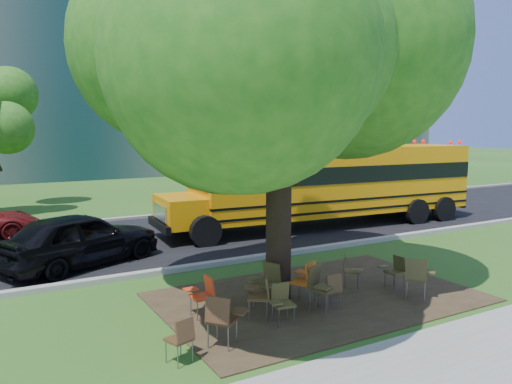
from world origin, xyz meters
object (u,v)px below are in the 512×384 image
main_tree (280,26)px  chair_0 (182,335)px  chair_8 (203,292)px  chair_12 (350,268)px  chair_6 (395,268)px  chair_11 (306,278)px  chair_9 (267,280)px  chair_4 (332,287)px  chair_10 (270,275)px  black_car (80,239)px  chair_5 (319,284)px  chair_3 (281,300)px  chair_1 (223,316)px  chair_7 (418,275)px  chair_2 (261,292)px  school_bus (333,180)px

main_tree → chair_0: main_tree is taller
chair_8 → chair_12: size_ratio=1.08×
chair_6 → chair_11: size_ratio=0.82×
chair_0 → chair_9: size_ratio=0.82×
chair_4 → chair_12: 1.57m
chair_10 → chair_4: bearing=57.9°
chair_6 → chair_12: 1.08m
chair_8 → black_car: bearing=15.5°
chair_5 → main_tree: bearing=-99.4°
chair_4 → chair_3: bearing=-171.6°
chair_9 → black_car: 5.97m
chair_3 → chair_5: bearing=-161.4°
chair_0 → chair_9: chair_9 is taller
main_tree → chair_1: size_ratio=9.87×
chair_4 → chair_12: size_ratio=1.01×
chair_7 → main_tree: bearing=-163.5°
chair_9 → black_car: (-2.85, 5.24, 0.18)m
chair_7 → black_car: size_ratio=0.22×
chair_8 → chair_7: bearing=-108.5°
chair_3 → chair_9: (0.24, 0.96, 0.09)m
chair_2 → chair_4: size_ratio=1.13×
chair_4 → chair_12: chair_4 is taller
chair_4 → chair_6: chair_4 is taller
chair_0 → chair_10: size_ratio=0.93×
chair_3 → chair_6: 3.59m
main_tree → chair_8: bearing=-174.2°
school_bus → chair_3: school_bus is taller
chair_2 → main_tree: bearing=-15.8°
chair_0 → chair_2: bearing=7.8°
main_tree → chair_8: size_ratio=11.27×
chair_3 → chair_8: 1.60m
chair_10 → black_car: size_ratio=0.18×
chair_3 → chair_9: 1.00m
chair_0 → black_car: (-0.34, 6.77, 0.29)m
chair_1 → chair_12: chair_1 is taller
chair_10 → school_bus: bearing=161.9°
chair_3 → chair_5: (1.05, 0.18, 0.10)m
chair_4 → black_car: black_car is taller
chair_2 → chair_11: chair_11 is taller
chair_5 → chair_6: chair_5 is taller
chair_0 → chair_10: chair_10 is taller
chair_1 → chair_4: chair_1 is taller
school_bus → chair_9: 9.48m
chair_3 → chair_12: chair_3 is taller
chair_6 → chair_8: size_ratio=0.93×
chair_5 → chair_2: bearing=-36.3°
chair_5 → chair_10: size_ratio=1.16×
chair_6 → chair_9: size_ratio=0.82×
chair_3 → chair_11: chair_11 is taller
main_tree → chair_7: 6.13m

